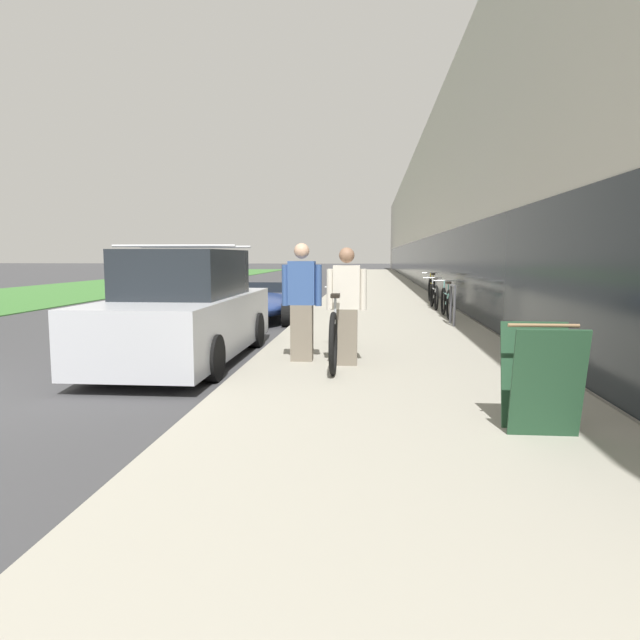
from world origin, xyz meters
TOP-DOWN VIEW (x-y plane):
  - sidewalk_slab at (5.76, 21.00)m, footprint 3.98×70.00m
  - storefront_facade at (12.78, 29.00)m, footprint 10.01×70.00m
  - lawn_strip at (-8.15, 25.00)m, footprint 7.97×70.00m
  - tandem_bicycle at (4.99, 2.87)m, footprint 0.52×2.94m
  - person_rider at (5.12, 2.49)m, footprint 0.53×0.21m
  - person_bystander at (4.50, 2.73)m, footprint 0.55×0.21m
  - bike_rack_hoop at (7.15, 7.08)m, footprint 0.05×0.60m
  - cruiser_bike_nearest at (7.21, 8.58)m, footprint 0.52×1.67m
  - cruiser_bike_middle at (7.18, 10.84)m, footprint 0.52×1.73m
  - cruiser_bike_farthest at (7.34, 12.97)m, footprint 0.52×1.70m
  - sandwich_board_sign at (6.83, -0.28)m, footprint 0.56×0.56m
  - parked_sedan_curbside at (2.69, 3.31)m, footprint 1.77×4.57m
  - vintage_roadster_curbside at (2.81, 8.78)m, footprint 1.80×4.24m

SIDE VIEW (x-z plane):
  - lawn_strip at x=-8.15m, z-range 0.00..0.03m
  - sidewalk_slab at x=5.76m, z-range 0.00..0.14m
  - vintage_roadster_curbside at x=2.81m, z-range -0.06..0.85m
  - cruiser_bike_middle at x=7.18m, z-range 0.08..0.92m
  - cruiser_bike_nearest at x=7.21m, z-range 0.08..0.94m
  - cruiser_bike_farthest at x=7.34m, z-range 0.07..0.99m
  - tandem_bicycle at x=4.99m, z-range 0.06..1.04m
  - sandwich_board_sign at x=6.83m, z-range 0.14..1.04m
  - bike_rack_hoop at x=7.15m, z-range 0.23..1.08m
  - parked_sedan_curbside at x=2.69m, z-range -0.12..1.62m
  - person_rider at x=5.12m, z-range 0.14..1.69m
  - person_bystander at x=4.50m, z-range 0.14..1.76m
  - storefront_facade at x=12.78m, z-range -0.01..7.32m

